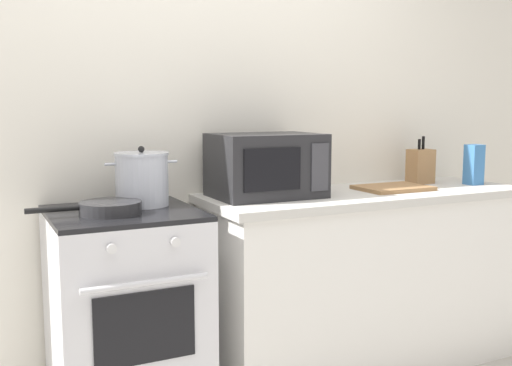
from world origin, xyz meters
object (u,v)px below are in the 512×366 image
stock_pot (142,179)px  microwave (266,165)px  cutting_board (393,188)px  stove (126,317)px  frying_pan (109,208)px  pasta_box (474,165)px  knife_block (420,166)px

stock_pot → microwave: (0.60, -0.01, 0.03)m
cutting_board → stock_pot: bearing=176.1°
stove → frying_pan: frying_pan is taller
cutting_board → pasta_box: size_ratio=1.64×
stove → stock_pot: size_ratio=2.90×
stock_pot → microwave: size_ratio=0.63×
stove → microwave: 0.93m
frying_pan → knife_block: knife_block is taller
stove → knife_block: 1.80m
stock_pot → pasta_box: size_ratio=1.44×
microwave → pasta_box: size_ratio=2.27×
microwave → knife_block: 1.00m
microwave → stove: bearing=-173.6°
knife_block → pasta_box: knife_block is taller
stock_pot → cutting_board: stock_pot is taller
cutting_board → knife_block: knife_block is taller
stock_pot → cutting_board: 1.30m
stove → stock_pot: 0.59m
stock_pot → knife_block: knife_block is taller
stock_pot → frying_pan: (-0.18, -0.14, -0.09)m
pasta_box → stove: bearing=179.1°
pasta_box → frying_pan: bearing=-179.3°
stove → pasta_box: size_ratio=4.18×
cutting_board → frying_pan: bearing=-177.9°
stock_pot → frying_pan: stock_pot is taller
microwave → knife_block: microwave is taller
microwave → knife_block: bearing=3.6°
microwave → pasta_box: microwave is taller
frying_pan → cutting_board: bearing=2.1°
stove → microwave: size_ratio=1.84×
pasta_box → microwave: bearing=175.0°
stove → knife_block: size_ratio=3.51×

